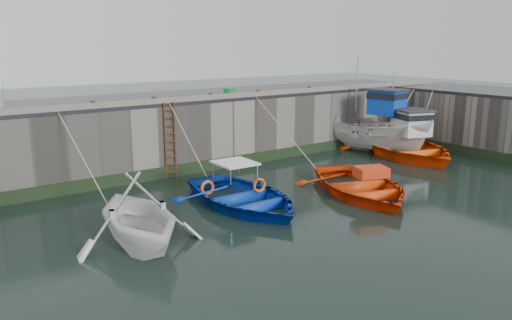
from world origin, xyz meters
TOP-DOWN VIEW (x-y plane):
  - ground at (0.00, 0.00)m, footprint 120.00×120.00m
  - quay_back at (0.00, 12.50)m, footprint 30.00×5.00m
  - road_back at (0.00, 12.50)m, footprint 30.00×5.00m
  - kerb_back at (0.00, 10.15)m, footprint 30.00×0.30m
  - algae_back at (0.00, 9.96)m, footprint 30.00×0.08m
  - ladder at (-2.00, 9.91)m, footprint 0.51×0.08m
  - boat_near_white at (-5.97, 3.98)m, footprint 4.21×4.77m
  - boat_near_white_rope at (-5.97, 8.24)m, footprint 0.04×4.37m
  - boat_near_blue at (-1.65, 5.06)m, footprint 4.15×5.72m
  - boat_near_blue_rope at (-1.65, 8.78)m, footprint 0.04×3.57m
  - boat_near_navy at (2.75, 3.63)m, footprint 5.85×6.79m
  - boat_near_navy_rope at (2.75, 8.07)m, footprint 0.04×4.66m
  - boat_far_white at (8.94, 8.31)m, footprint 3.50×6.52m
  - boat_far_orange at (9.49, 6.93)m, footprint 7.13×8.45m
  - fish_crate at (2.24, 11.86)m, footprint 0.63×0.53m
  - bollard_a at (-5.00, 10.25)m, footprint 0.18×0.18m
  - bollard_b at (-2.50, 10.25)m, footprint 0.18×0.18m
  - bollard_c at (0.20, 10.25)m, footprint 0.18×0.18m
  - bollard_d at (2.80, 10.25)m, footprint 0.18×0.18m
  - bollard_e at (6.00, 10.25)m, footprint 0.18×0.18m

SIDE VIEW (x-z plane):
  - ground at x=0.00m, z-range 0.00..0.00m
  - boat_near_white at x=-5.97m, z-range -1.18..1.18m
  - boat_near_white_rope at x=-5.97m, z-range -1.55..1.55m
  - boat_near_blue at x=-1.65m, z-range -0.58..0.58m
  - boat_near_blue_rope at x=-1.65m, z-range -1.55..1.55m
  - boat_near_navy at x=2.75m, z-range -0.59..0.59m
  - boat_near_navy_rope at x=2.75m, z-range -1.55..1.55m
  - algae_back at x=0.00m, z-range 0.00..0.50m
  - boat_far_orange at x=9.49m, z-range -1.77..2.73m
  - boat_far_white at x=8.94m, z-range -1.68..3.71m
  - quay_back at x=0.00m, z-range 0.00..3.00m
  - ladder at x=-2.00m, z-range -0.01..3.19m
  - road_back at x=0.00m, z-range 3.00..3.16m
  - kerb_back at x=0.00m, z-range 3.16..3.36m
  - fish_crate at x=2.24m, z-range 3.16..3.43m
  - bollard_a at x=-5.00m, z-range 3.16..3.44m
  - bollard_b at x=-2.50m, z-range 3.16..3.44m
  - bollard_c at x=0.20m, z-range 3.16..3.44m
  - bollard_d at x=2.80m, z-range 3.16..3.44m
  - bollard_e at x=6.00m, z-range 3.16..3.44m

